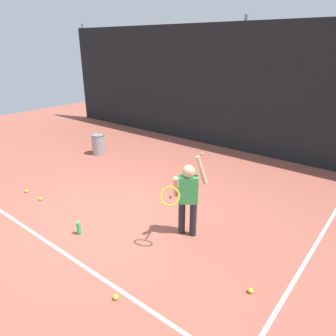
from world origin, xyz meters
TOP-DOWN VIEW (x-y plane):
  - ground_plane at (0.00, 0.00)m, footprint 20.00×20.00m
  - court_line_baseline at (0.00, -1.18)m, footprint 9.00×0.05m
  - court_line_sideline at (3.19, 1.00)m, footprint 0.05×9.00m
  - back_fence_windscreen at (0.00, 4.83)m, footprint 13.70×0.08m
  - fence_post_0 at (-6.70, 4.89)m, footprint 0.09×0.09m
  - fence_post_1 at (0.00, 4.89)m, footprint 0.09×0.09m
  - tennis_player at (1.45, 0.37)m, footprint 0.48×0.85m
  - ball_hopper at (-2.79, 2.08)m, footprint 0.38×0.38m
  - water_bottle at (0.08, -0.72)m, footprint 0.07×0.07m
  - tennis_ball_0 at (-2.06, -0.47)m, footprint 0.07×0.07m
  - tennis_ball_1 at (-1.50, -0.47)m, footprint 0.07×0.07m
  - tennis_ball_3 at (2.82, -0.18)m, footprint 0.07×0.07m
  - tennis_ball_4 at (-0.45, 3.80)m, footprint 0.07×0.07m
  - tennis_ball_5 at (1.59, -1.31)m, footprint 0.07×0.07m

SIDE VIEW (x-z plane):
  - ground_plane at x=0.00m, z-range 0.00..0.00m
  - court_line_baseline at x=0.00m, z-range 0.00..0.00m
  - court_line_sideline at x=3.19m, z-range 0.00..0.00m
  - tennis_ball_0 at x=-2.06m, z-range 0.00..0.07m
  - tennis_ball_1 at x=-1.50m, z-range 0.00..0.07m
  - tennis_ball_3 at x=2.82m, z-range 0.00..0.07m
  - tennis_ball_4 at x=-0.45m, z-range 0.00..0.07m
  - tennis_ball_5 at x=1.59m, z-range 0.00..0.07m
  - water_bottle at x=0.08m, z-range 0.00..0.22m
  - ball_hopper at x=-2.79m, z-range 0.01..0.57m
  - tennis_player at x=1.45m, z-range 0.05..1.40m
  - back_fence_windscreen at x=0.00m, z-range 0.00..3.43m
  - fence_post_0 at x=-6.70m, z-range 0.00..3.58m
  - fence_post_1 at x=0.00m, z-range 0.00..3.58m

